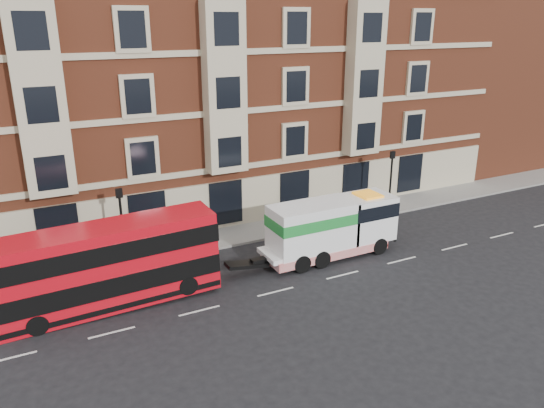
{
  "coord_description": "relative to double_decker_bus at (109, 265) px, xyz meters",
  "views": [
    {
      "loc": [
        -10.8,
        -20.78,
        12.87
      ],
      "look_at": [
        1.84,
        4.0,
        3.09
      ],
      "focal_mm": 35.0,
      "sensor_mm": 36.0,
      "label": 1
    }
  ],
  "objects": [
    {
      "name": "tow_truck",
      "position": [
        12.05,
        0.0,
        -0.37
      ],
      "size": [
        7.99,
        2.36,
        3.33
      ],
      "color": "white",
      "rests_on": "ground"
    },
    {
      "name": "ground",
      "position": [
        7.45,
        -2.31,
        -2.14
      ],
      "size": [
        120.0,
        120.0,
        0.0
      ],
      "primitive_type": "plane",
      "color": "black",
      "rests_on": "ground"
    },
    {
      "name": "lamp_post_east",
      "position": [
        19.45,
        3.89,
        0.54
      ],
      "size": [
        0.35,
        0.15,
        4.35
      ],
      "color": "black",
      "rests_on": "sidewalk"
    },
    {
      "name": "double_decker_bus",
      "position": [
        0.0,
        0.0,
        0.0
      ],
      "size": [
        9.99,
        2.29,
        4.04
      ],
      "color": "red",
      "rests_on": "ground"
    },
    {
      "name": "victorian_terrace",
      "position": [
        7.95,
        12.69,
        7.92
      ],
      "size": [
        45.0,
        12.0,
        20.4
      ],
      "color": "brown",
      "rests_on": "ground"
    },
    {
      "name": "lamp_post_west",
      "position": [
        1.45,
        3.89,
        0.54
      ],
      "size": [
        0.35,
        0.15,
        4.35
      ],
      "color": "black",
      "rests_on": "sidewalk"
    },
    {
      "name": "sidewalk",
      "position": [
        7.45,
        5.19,
        -2.07
      ],
      "size": [
        90.0,
        3.0,
        0.15
      ],
      "primitive_type": "cube",
      "color": "slate",
      "rests_on": "ground"
    },
    {
      "name": "filler_east",
      "position": [
        39.45,
        11.69,
        7.29
      ],
      "size": [
        18.0,
        10.0,
        19.0
      ],
      "color": "brown",
      "rests_on": "ground"
    },
    {
      "name": "pedestrian",
      "position": [
        -4.12,
        4.77,
        -1.23
      ],
      "size": [
        0.65,
        0.64,
        1.51
      ],
      "primitive_type": "imported",
      "rotation": [
        0.0,
        0.0,
        -0.75
      ],
      "color": "#1C2D39",
      "rests_on": "sidewalk"
    }
  ]
}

